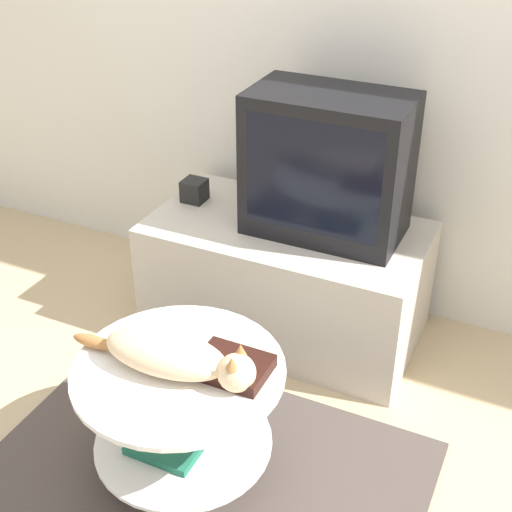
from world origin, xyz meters
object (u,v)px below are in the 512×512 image
at_px(speaker, 194,190).
at_px(dvd_box, 232,366).
at_px(cat, 175,356).
at_px(tv, 328,165).

bearing_deg(speaker, dvd_box, -54.66).
xyz_separation_m(speaker, cat, (0.46, -0.94, -0.03)).
relative_size(speaker, dvd_box, 0.43).
height_order(speaker, dvd_box, speaker).
xyz_separation_m(tv, cat, (-0.12, -0.93, -0.26)).
bearing_deg(tv, dvd_box, -87.76).
distance_m(tv, cat, 0.98).
xyz_separation_m(tv, speaker, (-0.58, 0.01, -0.23)).
height_order(dvd_box, cat, cat).
height_order(tv, speaker, tv).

